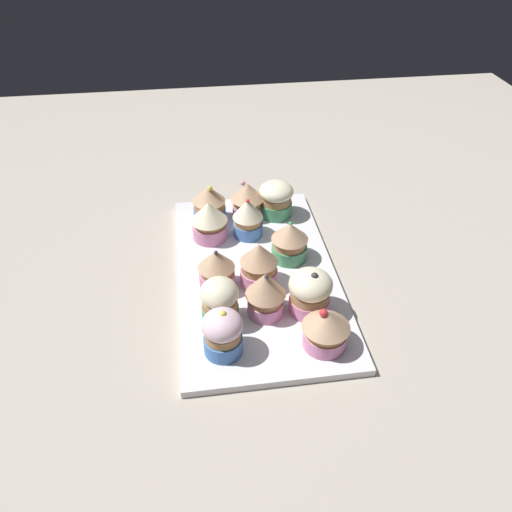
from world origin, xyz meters
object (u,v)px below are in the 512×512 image
Objects in this scene: cupcake_4 at (264,293)px; cupcake_12 at (209,204)px; cupcake_2 at (290,241)px; cupcake_7 at (247,199)px; cupcake_9 at (220,301)px; cupcake_8 at (223,332)px; cupcake_3 at (276,199)px; cupcake_0 at (326,328)px; cupcake_10 at (217,269)px; cupcake_11 at (209,220)px; cupcake_6 at (249,217)px; baking_tray at (256,273)px; cupcake_1 at (310,292)px; cupcake_5 at (259,264)px.

cupcake_4 is 1.03× the size of cupcake_12.
cupcake_2 is at bearing -26.14° from cupcake_4.
cupcake_7 is 0.97× the size of cupcake_9.
cupcake_9 reaches higher than cupcake_8.
cupcake_2 is at bearing 179.76° from cupcake_3.
cupcake_4 reaches higher than cupcake_3.
cupcake_0 is 34.26cm from cupcake_7.
cupcake_7 is 20.87cm from cupcake_10.
cupcake_7 is 0.99× the size of cupcake_11.
cupcake_6 is 1.05× the size of cupcake_7.
cupcake_7 is at bearing -2.49° from baking_tray.
cupcake_1 is (-10.18, -6.51, 4.22)cm from baking_tray.
cupcake_11 reaches higher than cupcake_0.
baking_tray is at bearing -157.91° from cupcake_12.
baking_tray is at bearing -64.71° from cupcake_10.
cupcake_1 is at bearing -162.79° from cupcake_6.
cupcake_0 is 0.92× the size of cupcake_11.
baking_tray is 6.40× the size of cupcake_2.
cupcake_1 is 1.03× the size of cupcake_8.
cupcake_12 is at bearing 50.02° from cupcake_6.
cupcake_0 is 15.34cm from cupcake_9.
cupcake_3 is 8.19cm from cupcake_6.
cupcake_3 is 29.32cm from cupcake_9.
cupcake_11 is (7.66, 12.74, 0.22)cm from cupcake_2.
cupcake_8 is 32.17cm from cupcake_12.
cupcake_9 is at bearing 154.35° from cupcake_3.
cupcake_5 reaches higher than cupcake_0.
cupcake_2 is 14.87cm from cupcake_11.
cupcake_9 is at bearing 147.43° from baking_tray.
cupcake_1 is at bearing -88.90° from cupcake_9.
baking_tray is 12.80cm from cupcake_1.
cupcake_1 is 29.00cm from cupcake_12.
cupcake_4 is at bearing -45.63° from cupcake_8.
cupcake_5 is 1.06× the size of cupcake_11.
cupcake_11 is (-5.72, 12.80, 0.22)cm from cupcake_3.
cupcake_1 is at bearing -65.01° from cupcake_8.
baking_tray is 11.13cm from cupcake_6.
baking_tray is at bearing 22.44° from cupcake_0.
cupcake_10 is (6.82, 6.37, -0.45)cm from cupcake_4.
cupcake_12 reaches higher than cupcake_0.
baking_tray is 17.58cm from cupcake_3.
cupcake_11 is (27.46, 13.87, 0.43)cm from cupcake_0.
cupcake_2 is 0.99× the size of cupcake_7.
cupcake_2 is (2.61, -5.97, 4.09)cm from baking_tray.
cupcake_7 is at bearing -50.39° from cupcake_11.
cupcake_9 is at bearing 135.92° from cupcake_2.
cupcake_2 is 0.94× the size of cupcake_12.
cupcake_2 is 18.17cm from cupcake_9.
cupcake_8 is at bearing 179.96° from cupcake_11.
cupcake_10 is 0.96× the size of cupcake_12.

